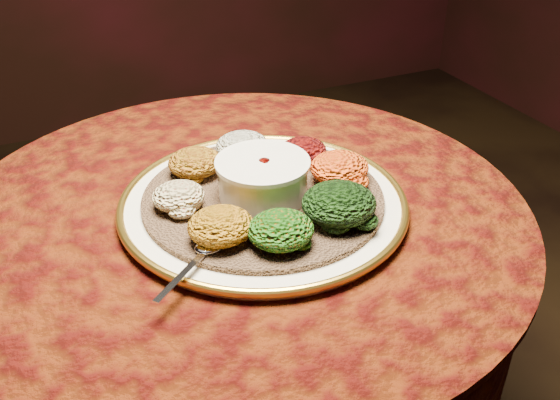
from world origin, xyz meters
name	(u,v)px	position (x,y,z in m)	size (l,w,h in m)	color
table	(242,288)	(0.00, 0.00, 0.55)	(0.96, 0.96, 0.73)	black
platter	(263,203)	(0.03, -0.03, 0.75)	(0.55, 0.55, 0.02)	white
injera	(263,198)	(0.03, -0.03, 0.76)	(0.39, 0.39, 0.01)	brown
stew_bowl	(263,175)	(0.03, -0.03, 0.80)	(0.15, 0.15, 0.06)	silver
spoon	(205,251)	(-0.10, -0.14, 0.77)	(0.12, 0.10, 0.01)	silver
portion_ayib	(242,146)	(0.05, 0.10, 0.78)	(0.09, 0.09, 0.05)	beige
portion_kitfo	(303,150)	(0.14, 0.05, 0.78)	(0.08, 0.08, 0.04)	black
portion_tikil	(339,168)	(0.17, -0.04, 0.79)	(0.10, 0.09, 0.05)	#B2770E
portion_gomen	(339,204)	(0.11, -0.14, 0.79)	(0.11, 0.11, 0.05)	black
portion_mixveg	(281,230)	(0.00, -0.16, 0.79)	(0.10, 0.09, 0.05)	#A7480A
portion_kik	(221,226)	(-0.07, -0.12, 0.79)	(0.10, 0.09, 0.05)	#A9660E
portion_timatim	(178,196)	(-0.10, -0.01, 0.78)	(0.08, 0.08, 0.04)	maroon
portion_shiro	(195,162)	(-0.05, 0.08, 0.78)	(0.09, 0.09, 0.04)	#9A6812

